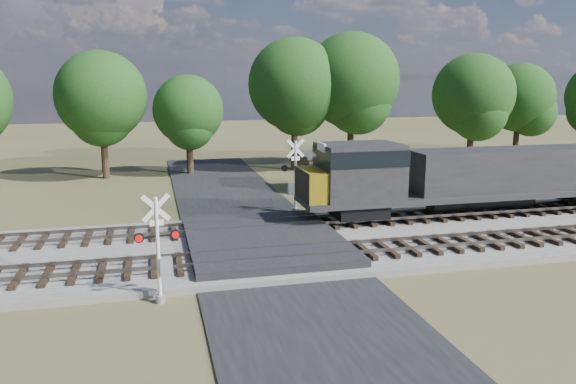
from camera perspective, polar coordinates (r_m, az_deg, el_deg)
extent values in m
plane|color=#424525|center=(25.80, -2.23, -6.07)|extent=(160.00, 160.00, 0.00)
cube|color=gray|center=(29.75, 16.83, -3.87)|extent=(140.00, 10.00, 0.30)
cube|color=black|center=(25.79, -2.23, -5.99)|extent=(7.00, 60.00, 0.08)
cube|color=#262628|center=(26.18, -2.45, -5.09)|extent=(7.00, 9.00, 0.62)
cube|color=black|center=(24.31, 3.37, -6.24)|extent=(44.00, 2.60, 0.18)
cube|color=#5E5751|center=(27.04, 20.33, -4.75)|extent=(140.00, 0.08, 0.15)
cube|color=#5E5751|center=(28.19, 18.71, -3.98)|extent=(140.00, 0.08, 0.15)
cube|color=black|center=(28.93, 0.46, -3.31)|extent=(44.00, 2.60, 0.18)
cube|color=#5E5751|center=(31.15, 15.23, -2.33)|extent=(140.00, 0.08, 0.15)
cube|color=#5E5751|center=(32.37, 14.01, -1.75)|extent=(140.00, 0.08, 0.15)
cylinder|color=silver|center=(20.07, -13.07, -5.84)|extent=(0.13, 0.13, 3.82)
cylinder|color=gray|center=(20.66, -12.84, -10.53)|extent=(0.34, 0.34, 0.29)
cube|color=silver|center=(19.68, -13.27, -1.59)|extent=(1.00, 0.16, 1.00)
cube|color=silver|center=(19.68, -13.27, -1.59)|extent=(1.00, 0.16, 1.00)
cube|color=silver|center=(19.80, -13.20, -3.07)|extent=(0.48, 0.09, 0.21)
cube|color=black|center=(19.92, -13.13, -4.40)|extent=(1.52, 0.24, 0.06)
cylinder|color=red|center=(19.86, -14.91, -4.54)|extent=(0.35, 0.14, 0.34)
cylinder|color=red|center=(20.01, -11.37, -4.25)|extent=(0.35, 0.14, 0.34)
cube|color=gray|center=(20.28, -12.32, -7.33)|extent=(0.46, 0.34, 0.62)
cylinder|color=silver|center=(32.52, 0.77, 1.49)|extent=(0.15, 0.15, 4.25)
cylinder|color=gray|center=(32.92, 0.76, -1.88)|extent=(0.38, 0.38, 0.32)
cube|color=silver|center=(32.27, 0.78, 4.46)|extent=(1.11, 0.21, 1.11)
cube|color=silver|center=(32.27, 0.78, 4.46)|extent=(1.11, 0.21, 1.11)
cube|color=silver|center=(32.35, 0.77, 3.43)|extent=(0.53, 0.11, 0.23)
cube|color=black|center=(32.42, 0.77, 2.50)|extent=(1.69, 0.32, 0.06)
cylinder|color=red|center=(32.70, 1.88, 2.58)|extent=(0.39, 0.16, 0.38)
cylinder|color=red|center=(32.16, -0.36, 2.43)|extent=(0.39, 0.16, 0.38)
cube|color=gray|center=(32.54, 0.34, 0.35)|extent=(0.52, 0.39, 0.69)
cube|color=#402F1B|center=(39.64, 3.89, 1.96)|extent=(3.50, 3.50, 2.44)
cube|color=#303033|center=(39.45, 3.92, 3.83)|extent=(3.85, 3.85, 0.17)
cylinder|color=black|center=(46.30, -18.16, 4.36)|extent=(0.56, 0.56, 4.94)
sphere|color=#193711|center=(46.01, -18.47, 9.25)|extent=(6.92, 6.92, 6.92)
cylinder|color=black|center=(46.63, -9.96, 4.24)|extent=(0.56, 0.56, 4.04)
sphere|color=#193711|center=(46.34, -10.10, 8.21)|extent=(5.65, 5.65, 5.65)
cylinder|color=black|center=(48.20, 0.65, 5.57)|extent=(0.56, 0.56, 5.58)
sphere|color=#193711|center=(47.94, 0.66, 10.89)|extent=(7.81, 7.81, 7.81)
cylinder|color=black|center=(49.42, 6.37, 5.80)|extent=(0.56, 0.56, 5.83)
sphere|color=#193711|center=(49.18, 6.49, 11.21)|extent=(8.16, 8.16, 8.16)
cylinder|color=black|center=(51.18, 18.04, 4.99)|extent=(0.56, 0.56, 4.93)
sphere|color=#193711|center=(50.92, 18.31, 9.40)|extent=(6.90, 6.90, 6.90)
cylinder|color=black|center=(58.02, 22.17, 5.25)|extent=(0.56, 0.56, 4.60)
sphere|color=#193711|center=(57.79, 22.45, 8.87)|extent=(6.43, 6.43, 6.43)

